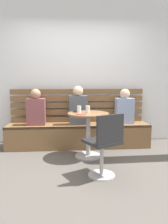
% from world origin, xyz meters
% --- Properties ---
extents(ground, '(8.00, 8.00, 0.00)m').
position_xyz_m(ground, '(0.00, 0.00, 0.00)').
color(ground, '#514C47').
extents(back_wall, '(5.20, 0.10, 2.90)m').
position_xyz_m(back_wall, '(0.00, 1.64, 1.45)').
color(back_wall, silver).
rests_on(back_wall, ground).
extents(booth_bench, '(2.70, 0.52, 0.44)m').
position_xyz_m(booth_bench, '(0.00, 1.20, 0.22)').
color(booth_bench, brown).
rests_on(booth_bench, ground).
extents(booth_backrest, '(2.65, 0.04, 0.66)m').
position_xyz_m(booth_backrest, '(0.00, 1.44, 0.78)').
color(booth_backrest, brown).
rests_on(booth_backrest, booth_bench).
extents(cafe_table, '(0.68, 0.68, 0.74)m').
position_xyz_m(cafe_table, '(0.13, 0.61, 0.52)').
color(cafe_table, '#ADADB2').
rests_on(cafe_table, ground).
extents(white_chair, '(0.54, 0.54, 0.85)m').
position_xyz_m(white_chair, '(0.27, -0.20, 0.46)').
color(white_chair, '#ADADB2').
rests_on(white_chair, ground).
extents(person_adult, '(0.34, 0.22, 0.73)m').
position_xyz_m(person_adult, '(-0.01, 1.18, 0.77)').
color(person_adult, '#4C515B').
rests_on(person_adult, booth_bench).
extents(person_child_left, '(0.34, 0.22, 0.68)m').
position_xyz_m(person_child_left, '(-0.79, 1.19, 0.74)').
color(person_child_left, brown).
rests_on(person_child_left, booth_bench).
extents(person_child_middle, '(0.34, 0.22, 0.67)m').
position_xyz_m(person_child_middle, '(0.90, 1.21, 0.74)').
color(person_child_middle, '#8C9EC6').
rests_on(person_child_middle, booth_bench).
extents(cup_glass_tall, '(0.07, 0.07, 0.12)m').
position_xyz_m(cup_glass_tall, '(0.13, 0.61, 0.80)').
color(cup_glass_tall, silver).
rests_on(cup_glass_tall, cafe_table).
extents(cup_water_clear, '(0.07, 0.07, 0.11)m').
position_xyz_m(cup_water_clear, '(-0.01, 0.69, 0.80)').
color(cup_water_clear, white).
rests_on(cup_water_clear, cafe_table).
extents(plate_small, '(0.17, 0.17, 0.01)m').
position_xyz_m(plate_small, '(0.01, 0.47, 0.75)').
color(plate_small, '#DB4C42').
rests_on(plate_small, cafe_table).
extents(phone_on_table, '(0.09, 0.15, 0.01)m').
position_xyz_m(phone_on_table, '(-0.08, 0.78, 0.74)').
color(phone_on_table, black).
rests_on(phone_on_table, cafe_table).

